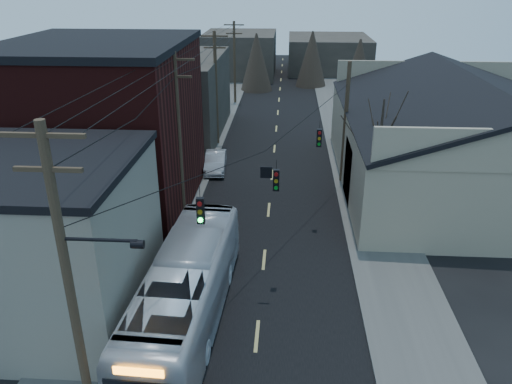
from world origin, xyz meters
TOP-DOWN VIEW (x-y plane):
  - road_surface at (0.00, 30.00)m, footprint 9.00×110.00m
  - sidewalk_left at (-6.50, 30.00)m, footprint 4.00×110.00m
  - sidewalk_right at (6.50, 30.00)m, footprint 4.00×110.00m
  - building_clapboard at (-9.00, 9.00)m, footprint 8.00×8.00m
  - building_brick at (-10.00, 20.00)m, footprint 10.00×12.00m
  - building_left_far at (-9.50, 36.00)m, footprint 9.00×14.00m
  - warehouse at (13.00, 25.00)m, footprint 16.16×20.60m
  - building_far_left at (-6.00, 65.00)m, footprint 10.00×12.00m
  - building_far_right at (7.00, 70.00)m, footprint 12.00×14.00m
  - bare_tree at (6.50, 20.00)m, footprint 0.40×0.40m
  - utility_lines at (-3.11, 24.14)m, footprint 11.24×45.28m
  - bus at (-3.00, 8.68)m, footprint 3.29×11.85m
  - parked_car at (-4.30, 26.67)m, footprint 1.78×4.35m

SIDE VIEW (x-z plane):
  - road_surface at x=0.00m, z-range 0.00..0.02m
  - sidewalk_left at x=-6.50m, z-range 0.00..0.12m
  - sidewalk_right at x=6.50m, z-range 0.00..0.12m
  - parked_car at x=-4.30m, z-range 0.00..1.40m
  - bus at x=-3.00m, z-range 0.00..3.27m
  - building_far_right at x=7.00m, z-range 0.00..5.00m
  - warehouse at x=13.00m, z-range -1.17..6.56m
  - building_far_left at x=-6.00m, z-range 0.00..6.00m
  - building_clapboard at x=-9.00m, z-range 0.00..7.00m
  - building_left_far at x=-9.50m, z-range 0.00..7.00m
  - bare_tree at x=6.50m, z-range 0.00..7.20m
  - utility_lines at x=-3.11m, z-range -0.30..10.20m
  - building_brick at x=-10.00m, z-range 0.00..10.00m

